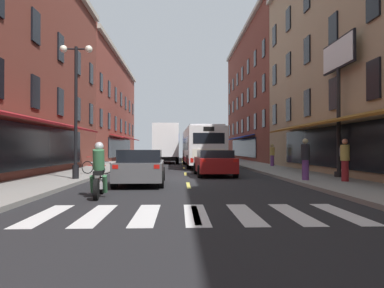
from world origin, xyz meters
TOP-DOWN VIEW (x-y plane):
  - ground_plane at (0.00, 0.00)m, footprint 34.80×80.00m
  - lane_centre_dashes at (0.00, -0.25)m, footprint 0.14×73.90m
  - crosswalk_near at (0.00, -10.00)m, footprint 7.10×2.80m
  - sidewalk_left at (-5.90, 0.00)m, footprint 3.00×80.00m
  - sidewalk_right at (5.90, 0.00)m, footprint 3.00×80.00m
  - billboard_sign at (7.05, -1.27)m, footprint 0.40×3.32m
  - transit_bus at (1.40, 11.44)m, footprint 2.87×11.58m
  - box_truck at (-1.66, 18.46)m, footprint 2.60×7.07m
  - sedan_near at (-1.93, -3.04)m, footprint 2.01×4.67m
  - sedan_mid at (1.51, 1.41)m, footprint 2.08×4.26m
  - sedan_far at (-1.70, 26.98)m, footprint 2.01×4.68m
  - motorcycle_rider at (-2.78, -6.99)m, footprint 0.64×2.07m
  - bicycle_near at (-4.65, 1.23)m, footprint 1.68×0.55m
  - pedestrian_near at (6.32, -3.51)m, footprint 0.36×0.51m
  - pedestrian_mid at (6.65, 9.43)m, footprint 0.36×0.36m
  - pedestrian_rear at (4.93, -2.86)m, footprint 0.36×0.36m
  - street_lamp_twin at (-4.90, -1.84)m, footprint 1.42×0.32m

SIDE VIEW (x-z plane):
  - ground_plane at x=0.00m, z-range -0.10..0.00m
  - lane_centre_dashes at x=0.00m, z-range 0.00..0.01m
  - crosswalk_near at x=0.00m, z-range 0.00..0.01m
  - sidewalk_left at x=-5.90m, z-range 0.00..0.14m
  - sidewalk_right at x=5.90m, z-range 0.00..0.14m
  - bicycle_near at x=-4.65m, z-range 0.05..0.96m
  - motorcycle_rider at x=-2.78m, z-range -0.12..1.54m
  - sedan_mid at x=1.51m, z-range 0.03..1.40m
  - sedan_near at x=-1.93m, z-range 0.01..1.42m
  - sedan_far at x=-1.70m, z-range 0.01..1.43m
  - pedestrian_mid at x=6.65m, z-range 0.16..1.81m
  - pedestrian_rear at x=4.93m, z-range 0.17..1.91m
  - pedestrian_near at x=6.32m, z-range 0.19..1.91m
  - transit_bus at x=1.40m, z-range 0.08..3.17m
  - box_truck at x=-1.66m, z-range 0.08..3.85m
  - street_lamp_twin at x=-4.90m, z-range 0.44..6.30m
  - billboard_sign at x=7.05m, z-range 1.90..8.32m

